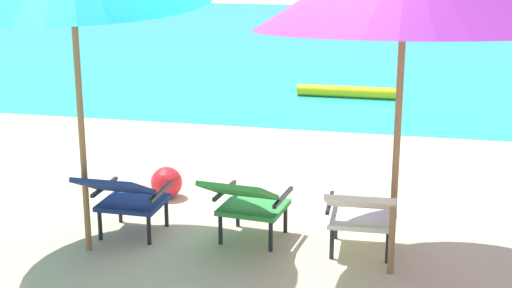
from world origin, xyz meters
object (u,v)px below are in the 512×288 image
lounge_chair_left (124,195)px  beach_ball (167,183)px  lounge_chair_right (361,211)px  swim_buoy (347,92)px  lounge_chair_center (247,200)px

lounge_chair_left → beach_ball: lounge_chair_left is taller
lounge_chair_right → beach_ball: 2.25m
lounge_chair_right → lounge_chair_left: bearing=-178.2°
lounge_chair_left → lounge_chair_right: (1.96, 0.06, 0.00)m
beach_ball → lounge_chair_left: bearing=-88.6°
lounge_chair_right → beach_ball: bearing=152.4°
swim_buoy → lounge_chair_right: size_ratio=1.78×
lounge_chair_center → lounge_chair_right: (0.94, -0.05, 0.00)m
lounge_chair_center → lounge_chair_right: size_ratio=1.03×
swim_buoy → lounge_chair_center: (-0.18, -6.07, 0.31)m
lounge_chair_center → beach_ball: 1.46m
beach_ball → lounge_chair_right: bearing=-27.6°
swim_buoy → beach_ball: bearing=-103.6°
swim_buoy → beach_ball: beach_ball is taller
swim_buoy → lounge_chair_left: bearing=-101.0°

